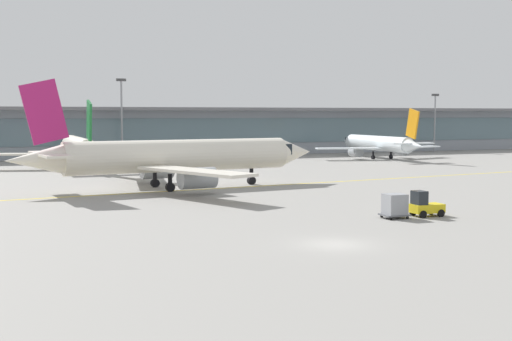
{
  "coord_description": "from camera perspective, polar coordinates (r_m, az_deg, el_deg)",
  "views": [
    {
      "loc": [
        -19.8,
        -37.44,
        8.22
      ],
      "look_at": [
        2.66,
        20.85,
        3.0
      ],
      "focal_mm": 47.19,
      "sensor_mm": 36.0,
      "label": 1
    }
  ],
  "objects": [
    {
      "name": "gate_airplane_2",
      "position": [
        127.1,
        10.36,
        2.24
      ],
      "size": [
        26.03,
        27.91,
        9.27
      ],
      "rotation": [
        0.0,
        0.0,
        1.56
      ],
      "color": "white",
      "rests_on": "ground_plane"
    },
    {
      "name": "taxiway_centreline_stripe",
      "position": [
        73.42,
        -6.05,
        -1.67
      ],
      "size": [
        109.26,
        13.5,
        0.01
      ],
      "primitive_type": "cube",
      "rotation": [
        0.0,
        0.0,
        0.12
      ],
      "color": "yellow",
      "rests_on": "ground_plane"
    },
    {
      "name": "gate_airplane_1",
      "position": [
        107.59,
        -14.76,
        1.88
      ],
      "size": [
        28.83,
        30.9,
        10.26
      ],
      "rotation": [
        0.0,
        0.0,
        1.58
      ],
      "color": "silver",
      "rests_on": "ground_plane"
    },
    {
      "name": "terminal_concourse",
      "position": [
        133.08,
        -12.53,
        3.24
      ],
      "size": [
        206.05,
        11.0,
        9.6
      ],
      "color": "#8C939E",
      "rests_on": "ground_plane"
    },
    {
      "name": "cargo_dolly_lead",
      "position": [
        54.44,
        11.68,
        -2.89
      ],
      "size": [
        2.12,
        1.62,
        1.94
      ],
      "rotation": [
        0.0,
        0.0,
        -0.01
      ],
      "color": "#595B60",
      "rests_on": "ground_plane"
    },
    {
      "name": "baggage_tug",
      "position": [
        56.0,
        14.11,
        -2.89
      ],
      "size": [
        2.61,
        1.64,
        2.1
      ],
      "rotation": [
        0.0,
        0.0,
        -0.01
      ],
      "color": "yellow",
      "rests_on": "ground_plane"
    },
    {
      "name": "apron_light_mast_2",
      "position": [
        154.15,
        14.91,
        4.18
      ],
      "size": [
        1.8,
        0.36,
        12.76
      ],
      "color": "gray",
      "rests_on": "ground_plane"
    },
    {
      "name": "apron_light_mast_1",
      "position": [
        126.41,
        -11.32,
        4.62
      ],
      "size": [
        1.8,
        0.36,
        14.78
      ],
      "color": "gray",
      "rests_on": "ground_plane"
    },
    {
      "name": "ground_plane",
      "position": [
        43.14,
        6.71,
        -6.24
      ],
      "size": [
        400.0,
        400.0,
        0.0
      ],
      "primitive_type": "plane",
      "color": "gray"
    },
    {
      "name": "taxiing_regional_jet",
      "position": [
        74.88,
        -6.8,
        1.16
      ],
      "size": [
        35.68,
        32.95,
        11.82
      ],
      "rotation": [
        0.0,
        0.0,
        0.12
      ],
      "color": "silver",
      "rests_on": "ground_plane"
    }
  ]
}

